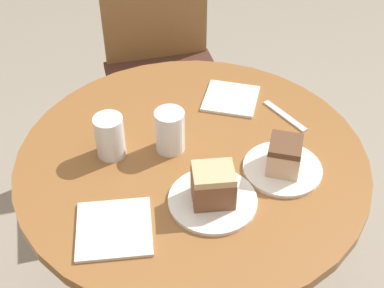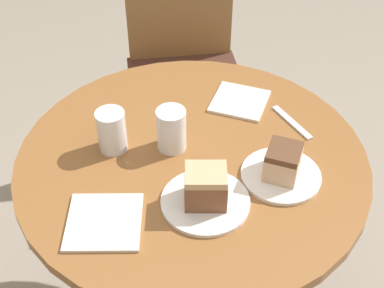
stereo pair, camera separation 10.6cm
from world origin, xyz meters
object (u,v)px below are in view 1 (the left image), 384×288
at_px(cake_slice_far, 213,185).
at_px(chair, 163,71).
at_px(plate_near, 282,169).
at_px(glass_water, 170,133).
at_px(plate_far, 213,200).
at_px(cake_slice_near, 284,155).
at_px(glass_lemonade, 110,139).

bearing_deg(cake_slice_far, chair, 90.74).
relative_size(chair, plate_near, 4.60).
distance_m(cake_slice_far, glass_water, 0.21).
bearing_deg(plate_far, glass_water, 109.70).
height_order(plate_near, cake_slice_far, cake_slice_far).
distance_m(chair, plate_near, 0.93).
distance_m(cake_slice_near, glass_water, 0.29).
xyz_separation_m(cake_slice_near, cake_slice_far, (-0.19, -0.08, 0.01)).
xyz_separation_m(chair, plate_near, (0.20, -0.87, 0.27)).
distance_m(plate_far, glass_water, 0.22).
xyz_separation_m(plate_near, cake_slice_near, (0.00, -0.00, 0.04)).
relative_size(cake_slice_far, glass_lemonade, 0.87).
height_order(cake_slice_near, glass_water, glass_water).
relative_size(plate_far, glass_water, 1.81).
bearing_deg(plate_near, chair, 102.98).
bearing_deg(plate_far, chair, 90.74).
height_order(plate_near, glass_lemonade, glass_lemonade).
bearing_deg(chair, glass_lemonade, -110.95).
bearing_deg(glass_water, chair, 85.42).
bearing_deg(plate_near, plate_far, -158.00).
distance_m(chair, plate_far, 0.99).
bearing_deg(glass_lemonade, plate_near, -17.32).
height_order(chair, cake_slice_near, chair).
bearing_deg(glass_lemonade, glass_water, -1.21).
relative_size(cake_slice_near, glass_water, 0.96).
bearing_deg(glass_water, plate_far, -70.30).
relative_size(chair, cake_slice_near, 8.15).
bearing_deg(glass_water, glass_lemonade, 178.79).
height_order(plate_far, glass_water, glass_water).
bearing_deg(cake_slice_near, plate_near, 90.00).
bearing_deg(cake_slice_far, glass_lemonade, 137.35).
xyz_separation_m(cake_slice_far, glass_water, (-0.07, 0.20, -0.00)).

